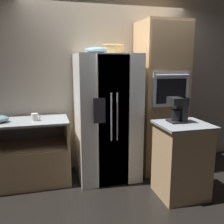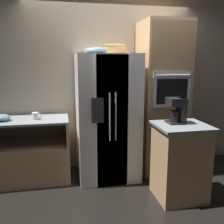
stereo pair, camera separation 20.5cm
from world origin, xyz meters
The scene contains 11 objects.
ground_plane centered at (0.00, 0.00, 0.00)m, with size 20.00×20.00×0.00m, color black.
wall_back centered at (0.00, 0.49, 1.40)m, with size 12.00×0.06×2.80m.
counter_left centered at (-1.38, 0.14, 0.33)m, with size 1.39×0.65×0.89m.
refrigerator centered at (-0.11, 0.07, 0.89)m, with size 0.85×0.81×1.77m.
wall_oven centered at (0.74, 0.13, 1.12)m, with size 0.66×0.72×2.24m.
island_counter centered at (0.65, -0.73, 0.47)m, with size 0.61×0.57×0.93m.
wicker_basket centered at (0.02, 0.17, 1.84)m, with size 0.30×0.30×0.13m.
fruit_bowl centered at (-0.27, -0.01, 1.81)m, with size 0.31×0.31×0.08m.
mug centered at (-1.09, 0.09, 0.94)m, with size 0.12×0.09×0.10m.
mixing_bowl centered at (-1.52, 0.08, 0.94)m, with size 0.21×0.21×0.09m.
coffee_maker centered at (0.63, -0.64, 1.10)m, with size 0.20×0.19×0.31m.
Camera 1 is at (-0.93, -3.32, 1.66)m, focal length 40.00 mm.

